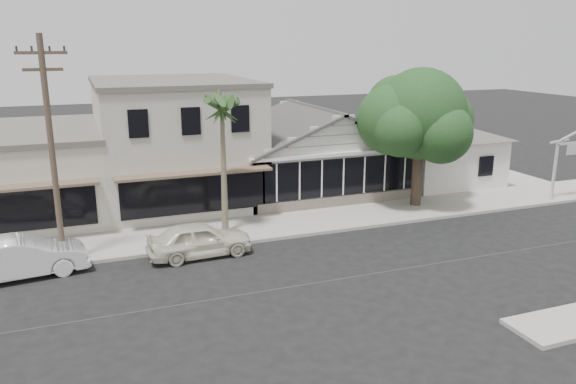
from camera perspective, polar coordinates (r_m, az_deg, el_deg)
name	(u,v)px	position (r m, az deg, el deg)	size (l,w,h in m)	color
ground	(322,282)	(21.25, 3.45, -9.13)	(140.00, 140.00, 0.00)	black
sidewalk_north	(89,248)	(25.86, -19.55, -5.34)	(90.00, 3.50, 0.15)	#9E9991
corner_shop	(313,148)	(33.39, 2.58, 4.50)	(10.40, 8.60, 5.10)	white
side_cottage	(438,159)	(36.79, 15.00, 3.21)	(6.00, 6.00, 3.00)	white
row_building_near	(174,143)	(32.02, -11.47, 4.92)	(8.00, 10.00, 6.50)	beige
utility_pole	(52,148)	(23.19, -22.89, 4.16)	(1.80, 0.24, 9.00)	brown
car_0	(200,239)	(23.71, -8.97, -4.77)	(1.73, 4.31, 1.47)	silver
car_1	(22,257)	(23.66, -25.45, -6.02)	(1.66, 4.76, 1.57)	white
shade_tree	(417,116)	(30.47, 12.99, 7.50)	(6.72, 6.08, 7.46)	#4C3A2E
palm_east	(222,108)	(25.02, -6.74, 8.44)	(2.87, 2.87, 6.86)	#726651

